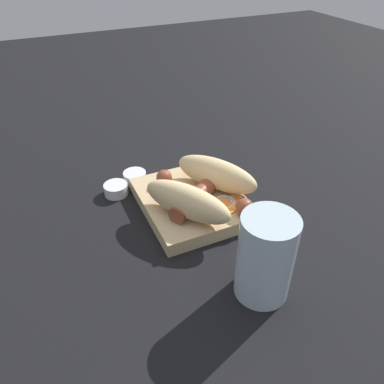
% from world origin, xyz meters
% --- Properties ---
extents(ground_plane, '(3.00, 3.00, 0.00)m').
position_xyz_m(ground_plane, '(0.00, 0.00, 0.00)').
color(ground_plane, black).
extents(food_tray, '(0.21, 0.18, 0.03)m').
position_xyz_m(food_tray, '(0.00, 0.00, 0.01)').
color(food_tray, tan).
rests_on(food_tray, ground_plane).
extents(bread_roll, '(0.23, 0.22, 0.06)m').
position_xyz_m(bread_roll, '(0.02, 0.01, 0.06)').
color(bread_roll, '#DBBC84').
rests_on(bread_roll, food_tray).
extents(sausage, '(0.18, 0.16, 0.03)m').
position_xyz_m(sausage, '(0.01, 0.01, 0.04)').
color(sausage, brown).
rests_on(sausage, food_tray).
extents(pickled_veggies, '(0.06, 0.07, 0.00)m').
position_xyz_m(pickled_veggies, '(0.05, 0.06, 0.03)').
color(pickled_veggies, '#F99E4C').
rests_on(pickled_veggies, food_tray).
extents(condiment_cup_near, '(0.05, 0.05, 0.02)m').
position_xyz_m(condiment_cup_near, '(-0.13, -0.07, 0.01)').
color(condiment_cup_near, silver).
rests_on(condiment_cup_near, ground_plane).
extents(condiment_cup_far, '(0.05, 0.05, 0.02)m').
position_xyz_m(condiment_cup_far, '(-0.10, -0.12, 0.01)').
color(condiment_cup_far, silver).
rests_on(condiment_cup_far, ground_plane).
extents(drink_glass, '(0.08, 0.08, 0.14)m').
position_xyz_m(drink_glass, '(0.22, 0.01, 0.07)').
color(drink_glass, silver).
rests_on(drink_glass, ground_plane).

